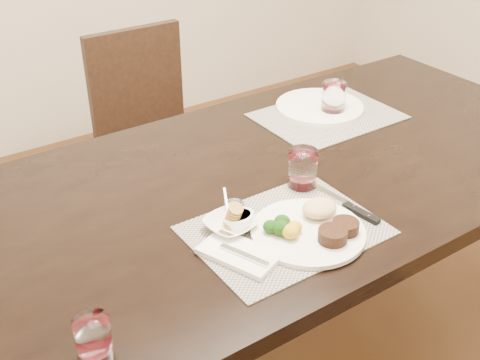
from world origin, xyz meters
TOP-DOWN VIEW (x-y plane):
  - ground_plane at (0.00, 0.00)m, footprint 4.50×4.50m
  - dining_table at (0.00, 0.00)m, footprint 2.00×1.00m
  - chair_far at (0.00, 0.93)m, footprint 0.42×0.42m
  - placemat_near at (-0.20, -0.24)m, footprint 0.46×0.34m
  - placemat_far at (0.32, 0.20)m, footprint 0.46×0.34m
  - dinner_plate at (-0.16, -0.29)m, footprint 0.28×0.28m
  - napkin_fork at (-0.36, -0.26)m, footprint 0.16×0.21m
  - steak_knife at (-0.00, -0.27)m, footprint 0.04×0.26m
  - cracker_bowl at (-0.32, -0.17)m, footprint 0.14×0.14m
  - sauce_ramekin at (-0.29, -0.16)m, footprint 0.08×0.13m
  - wine_glass_near at (-0.04, -0.10)m, footprint 0.08×0.08m
  - far_plate at (0.34, 0.26)m, footprint 0.30×0.30m
  - wine_glass_far at (0.35, 0.21)m, footprint 0.08×0.08m
  - wine_glass_side at (-0.75, -0.36)m, footprint 0.07×0.07m
  - salt_cellar at (-0.26, -0.10)m, footprint 0.05×0.05m

SIDE VIEW (x-z plane):
  - ground_plane at x=0.00m, z-range 0.00..0.00m
  - chair_far at x=0.00m, z-range 0.05..0.95m
  - dining_table at x=0.00m, z-range 0.29..1.04m
  - placemat_near at x=-0.20m, z-range 0.75..0.75m
  - placemat_far at x=0.32m, z-range 0.75..0.75m
  - steak_knife at x=0.00m, z-range 0.75..0.77m
  - far_plate at x=0.34m, z-range 0.75..0.77m
  - salt_cellar at x=-0.26m, z-range 0.75..0.77m
  - napkin_fork at x=-0.36m, z-range 0.75..0.77m
  - dinner_plate at x=-0.16m, z-range 0.74..0.79m
  - cracker_bowl at x=-0.32m, z-range 0.74..0.80m
  - sauce_ramekin at x=-0.29m, z-range 0.74..0.81m
  - wine_glass_side at x=-0.75m, z-range 0.74..0.84m
  - wine_glass_near at x=-0.04m, z-range 0.75..0.86m
  - wine_glass_far at x=0.35m, z-range 0.75..0.86m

